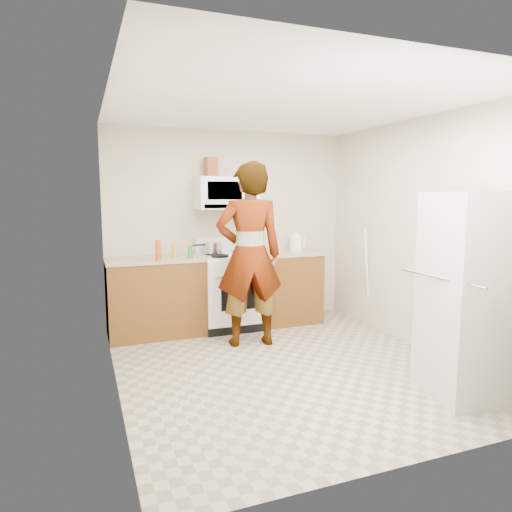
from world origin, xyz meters
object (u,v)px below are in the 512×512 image
fridge (474,295)px  saucepan (213,248)px  person (249,255)px  microwave (227,193)px  gas_range (231,290)px  kettle (296,243)px

fridge → saucepan: fridge is taller
person → saucepan: size_ratio=8.68×
saucepan → microwave: bearing=10.3°
person → gas_range: bearing=-82.1°
gas_range → person: bearing=-90.6°
person → microwave: bearing=-82.1°
person → kettle: (0.97, 0.83, 0.02)m
kettle → saucepan: bearing=167.2°
microwave → fridge: size_ratio=0.45×
microwave → saucepan: microwave is taller
saucepan → person: bearing=-76.3°
person → fridge: person is taller
gas_range → microwave: size_ratio=1.49×
gas_range → person: 0.89m
gas_range → microwave: bearing=90.0°
person → kettle: 1.28m
gas_range → saucepan: gas_range is taller
kettle → microwave: bearing=165.2°
gas_range → fridge: size_ratio=0.66×
microwave → kettle: size_ratio=3.71×
microwave → gas_range: bearing=-90.0°
kettle → person: bearing=-153.4°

